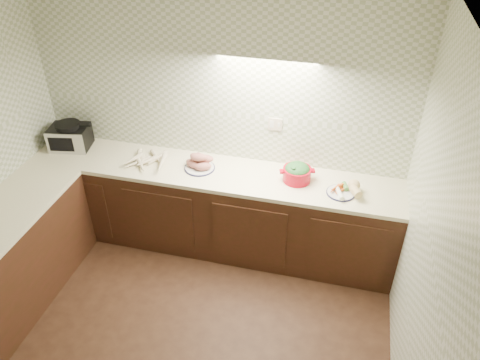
% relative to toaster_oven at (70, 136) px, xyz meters
% --- Properties ---
extents(room, '(3.60, 3.60, 2.60)m').
position_rel_toaster_oven_xyz_m(room, '(1.51, -1.57, 0.60)').
color(room, black).
rests_on(room, ground).
extents(counter, '(3.60, 3.60, 0.90)m').
position_rel_toaster_oven_xyz_m(counter, '(0.83, -0.89, -0.58)').
color(counter, black).
rests_on(counter, ground).
extents(toaster_oven, '(0.43, 0.36, 0.27)m').
position_rel_toaster_oven_xyz_m(toaster_oven, '(0.00, 0.00, 0.00)').
color(toaster_oven, black).
rests_on(toaster_oven, counter).
extents(parsnip_pile, '(0.38, 0.43, 0.09)m').
position_rel_toaster_oven_xyz_m(parsnip_pile, '(0.88, -0.09, -0.09)').
color(parsnip_pile, beige).
rests_on(parsnip_pile, counter).
extents(sweet_potato_plate, '(0.30, 0.29, 0.17)m').
position_rel_toaster_oven_xyz_m(sweet_potato_plate, '(1.40, -0.05, -0.07)').
color(sweet_potato_plate, '#14133A').
rests_on(sweet_potato_plate, counter).
extents(onion_bowl, '(0.13, 0.13, 0.10)m').
position_rel_toaster_oven_xyz_m(onion_bowl, '(1.35, 0.06, -0.09)').
color(onion_bowl, black).
rests_on(onion_bowl, counter).
extents(dutch_oven, '(0.32, 0.32, 0.18)m').
position_rel_toaster_oven_xyz_m(dutch_oven, '(2.32, -0.03, -0.04)').
color(dutch_oven, '#A90115').
rests_on(dutch_oven, counter).
extents(veg_plate, '(0.32, 0.32, 0.12)m').
position_rel_toaster_oven_xyz_m(veg_plate, '(2.79, -0.11, -0.08)').
color(veg_plate, '#14133A').
rests_on(veg_plate, counter).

